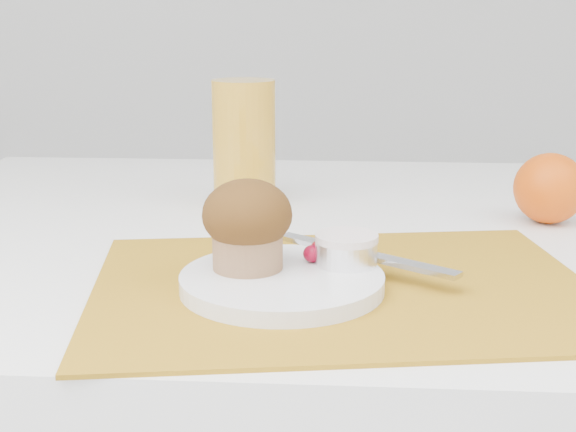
# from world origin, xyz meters

# --- Properties ---
(placemat) EXTENTS (0.49, 0.39, 0.00)m
(placemat) POSITION_xyz_m (-0.04, -0.16, 0.75)
(placemat) COLOR #A67317
(placemat) RESTS_ON table
(plate) EXTENTS (0.20, 0.20, 0.01)m
(plate) POSITION_xyz_m (-0.09, -0.18, 0.76)
(plate) COLOR white
(plate) RESTS_ON placemat
(ramekin) EXTENTS (0.07, 0.07, 0.02)m
(ramekin) POSITION_xyz_m (-0.03, -0.14, 0.78)
(ramekin) COLOR white
(ramekin) RESTS_ON plate
(cream) EXTENTS (0.06, 0.06, 0.01)m
(cream) POSITION_xyz_m (-0.03, -0.14, 0.79)
(cream) COLOR silver
(cream) RESTS_ON ramekin
(raspberry_near) EXTENTS (0.02, 0.02, 0.02)m
(raspberry_near) POSITION_xyz_m (-0.06, -0.14, 0.78)
(raspberry_near) COLOR #630215
(raspberry_near) RESTS_ON plate
(raspberry_far) EXTENTS (0.02, 0.02, 0.02)m
(raspberry_far) POSITION_xyz_m (-0.06, -0.13, 0.78)
(raspberry_far) COLOR #630209
(raspberry_far) RESTS_ON plate
(butter_knife) EXTENTS (0.17, 0.13, 0.00)m
(butter_knife) POSITION_xyz_m (-0.02, -0.12, 0.77)
(butter_knife) COLOR #B4B6BD
(butter_knife) RESTS_ON plate
(orange) EXTENTS (0.08, 0.08, 0.08)m
(orange) POSITION_xyz_m (0.20, 0.08, 0.79)
(orange) COLOR #E35208
(orange) RESTS_ON table
(juice_glass) EXTENTS (0.08, 0.08, 0.16)m
(juice_glass) POSITION_xyz_m (-0.16, 0.15, 0.83)
(juice_glass) COLOR gold
(juice_glass) RESTS_ON table
(muffin) EXTENTS (0.08, 0.08, 0.08)m
(muffin) POSITION_xyz_m (-0.12, -0.16, 0.81)
(muffin) COLOR #9C704B
(muffin) RESTS_ON plate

